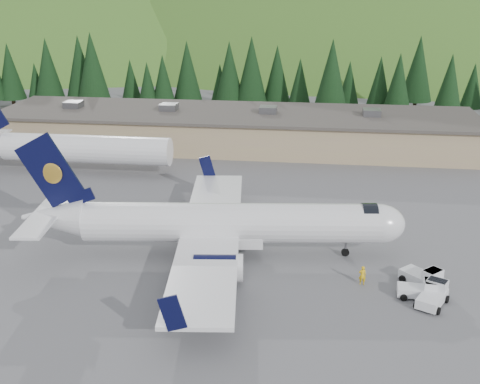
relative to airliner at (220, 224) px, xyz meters
name	(u,v)px	position (x,y,z in m)	size (l,w,h in m)	color
ground	(231,255)	(1.00, 0.11, -3.05)	(600.00, 600.00, 0.00)	#5B5B60
airliner	(220,224)	(0.00, 0.00, 0.00)	(34.50, 32.44, 11.44)	white
second_airliner	(65,147)	(-23.92, 22.11, 0.27)	(27.50, 11.00, 10.05)	white
baggage_tug_a	(420,290)	(16.90, -5.64, -2.34)	(3.06, 1.98, 1.58)	white
baggage_tug_b	(424,277)	(17.46, -3.61, -2.27)	(3.46, 3.50, 1.75)	white
baggage_tug_c	(433,295)	(17.75, -6.47, -2.28)	(2.98, 3.58, 1.71)	white
terminal_building	(235,128)	(-4.01, 38.11, -0.43)	(71.00, 17.00, 6.10)	tan
ramp_worker	(362,275)	(12.48, -4.00, -2.22)	(0.60, 0.40, 1.65)	yellow
tree_line	(221,74)	(-9.82, 61.32, 4.12)	(113.45, 18.11, 13.49)	black
hills	(416,230)	(54.34, 207.49, -85.85)	(614.00, 330.00, 300.00)	#3B5F1C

